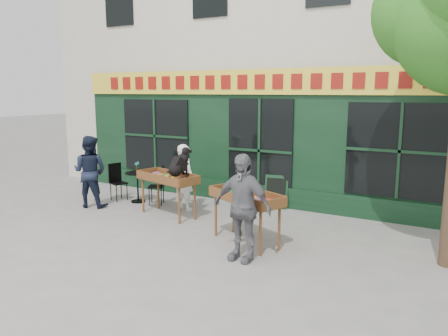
{
  "coord_description": "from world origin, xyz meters",
  "views": [
    {
      "loc": [
        4.45,
        -7.3,
        2.79
      ],
      "look_at": [
        0.03,
        0.5,
        1.2
      ],
      "focal_mm": 35.0,
      "sensor_mm": 36.0,
      "label": 1
    }
  ],
  "objects_px": {
    "man_left": "(90,172)",
    "book_cart_right": "(246,200)",
    "book_cart_center": "(168,180)",
    "woman": "(184,177)",
    "dog": "(179,161)",
    "man_right": "(242,207)",
    "bistro_table": "(138,181)"
  },
  "relations": [
    {
      "from": "book_cart_right",
      "to": "man_left",
      "type": "bearing_deg",
      "value": -162.22
    },
    {
      "from": "woman",
      "to": "man_right",
      "type": "xyz_separation_m",
      "value": [
        2.62,
        -2.13,
        0.12
      ]
    },
    {
      "from": "dog",
      "to": "man_left",
      "type": "xyz_separation_m",
      "value": [
        -2.48,
        -0.22,
        -0.42
      ]
    },
    {
      "from": "dog",
      "to": "man_right",
      "type": "height_order",
      "value": "man_right"
    },
    {
      "from": "book_cart_center",
      "to": "book_cart_right",
      "type": "bearing_deg",
      "value": -2.66
    },
    {
      "from": "book_cart_right",
      "to": "bistro_table",
      "type": "relative_size",
      "value": 2.14
    },
    {
      "from": "dog",
      "to": "man_right",
      "type": "bearing_deg",
      "value": -17.4
    },
    {
      "from": "book_cart_center",
      "to": "book_cart_right",
      "type": "height_order",
      "value": "same"
    },
    {
      "from": "book_cart_center",
      "to": "woman",
      "type": "distance_m",
      "value": 0.65
    },
    {
      "from": "man_right",
      "to": "bistro_table",
      "type": "relative_size",
      "value": 2.36
    },
    {
      "from": "woman",
      "to": "book_cart_right",
      "type": "relative_size",
      "value": 0.97
    },
    {
      "from": "woman",
      "to": "dog",
      "type": "bearing_deg",
      "value": 131.3
    },
    {
      "from": "dog",
      "to": "book_cart_right",
      "type": "relative_size",
      "value": 0.37
    },
    {
      "from": "book_cart_center",
      "to": "man_left",
      "type": "distance_m",
      "value": 2.14
    },
    {
      "from": "man_right",
      "to": "man_left",
      "type": "height_order",
      "value": "man_right"
    },
    {
      "from": "book_cart_right",
      "to": "man_right",
      "type": "distance_m",
      "value": 0.81
    },
    {
      "from": "woman",
      "to": "man_right",
      "type": "relative_size",
      "value": 0.87
    },
    {
      "from": "man_right",
      "to": "man_left",
      "type": "relative_size",
      "value": 1.04
    },
    {
      "from": "bistro_table",
      "to": "man_left",
      "type": "height_order",
      "value": "man_left"
    },
    {
      "from": "book_cart_center",
      "to": "dog",
      "type": "height_order",
      "value": "dog"
    },
    {
      "from": "book_cart_right",
      "to": "man_left",
      "type": "xyz_separation_m",
      "value": [
        -4.45,
        0.46,
        0.04
      ]
    },
    {
      "from": "dog",
      "to": "man_right",
      "type": "relative_size",
      "value": 0.33
    },
    {
      "from": "book_cart_center",
      "to": "bistro_table",
      "type": "height_order",
      "value": "book_cart_center"
    },
    {
      "from": "man_right",
      "to": "man_left",
      "type": "bearing_deg",
      "value": 169.39
    },
    {
      "from": "book_cart_center",
      "to": "book_cart_right",
      "type": "distance_m",
      "value": 2.43
    },
    {
      "from": "man_right",
      "to": "bistro_table",
      "type": "bearing_deg",
      "value": 156.17
    },
    {
      "from": "book_cart_right",
      "to": "woman",
      "type": "bearing_deg",
      "value": 173.02
    },
    {
      "from": "book_cart_right",
      "to": "bistro_table",
      "type": "distance_m",
      "value": 4.0
    },
    {
      "from": "book_cart_center",
      "to": "woman",
      "type": "bearing_deg",
      "value": 104.73
    },
    {
      "from": "book_cart_center",
      "to": "man_right",
      "type": "bearing_deg",
      "value": -14.66
    },
    {
      "from": "man_left",
      "to": "woman",
      "type": "bearing_deg",
      "value": -173.83
    },
    {
      "from": "man_left",
      "to": "book_cart_right",
      "type": "bearing_deg",
      "value": 156.94
    }
  ]
}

